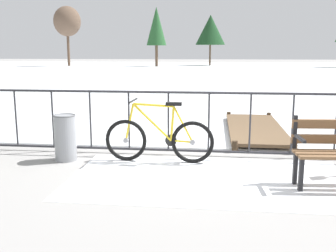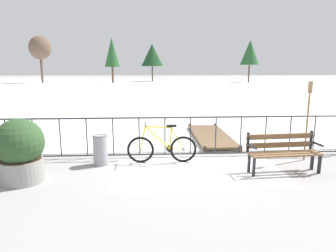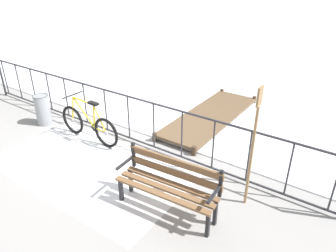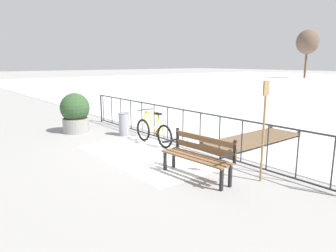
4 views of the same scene
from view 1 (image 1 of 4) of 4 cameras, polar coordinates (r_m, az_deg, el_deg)
ground_plane at (r=6.61m, az=2.93°, el=-4.24°), size 160.00×160.00×0.00m
frozen_pond at (r=34.81m, az=6.16°, el=7.90°), size 80.00×56.00×0.03m
snow_patch at (r=5.44m, az=5.95°, el=-7.55°), size 3.79×2.14×0.01m
railing_fence at (r=6.48m, az=2.97°, el=0.54°), size 9.06×0.06×1.07m
bicycle_near_railing at (r=6.13m, az=-1.29°, el=-1.87°), size 1.71×0.52×0.97m
trash_bin at (r=6.43m, az=-14.62°, el=-1.58°), size 0.35×0.35×0.73m
wooden_dock at (r=8.50m, az=12.44°, el=-0.28°), size 1.10×3.37×0.20m
tree_far_west at (r=48.94m, az=6.16°, el=13.64°), size 3.56×3.56×6.00m
tree_centre at (r=48.25m, az=-14.37°, el=14.41°), size 3.10×3.10×6.80m
tree_east_mid at (r=45.31m, az=-1.69°, el=14.18°), size 2.23×2.23×6.57m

